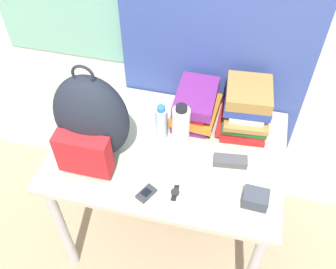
{
  "coord_description": "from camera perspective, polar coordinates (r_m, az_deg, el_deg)",
  "views": [
    {
      "loc": [
        0.27,
        -0.76,
        2.17
      ],
      "look_at": [
        0.0,
        0.36,
        0.88
      ],
      "focal_mm": 42.0,
      "sensor_mm": 36.0,
      "label": 1
    }
  ],
  "objects": [
    {
      "name": "book_stack_left",
      "position": [
        1.87,
        3.9,
        4.13
      ],
      "size": [
        0.22,
        0.27,
        0.19
      ],
      "color": "#6B2370",
      "rests_on": "desk"
    },
    {
      "name": "cell_phone",
      "position": [
        1.66,
        -3.18,
        -8.54
      ],
      "size": [
        0.08,
        0.1,
        0.02
      ],
      "color": "#2D2D33",
      "rests_on": "desk"
    },
    {
      "name": "curtain_blue",
      "position": [
        1.78,
        7.44,
        16.61
      ],
      "size": [
        0.9,
        0.04,
        2.5
      ],
      "color": "#384C93",
      "rests_on": "ground_plane"
    },
    {
      "name": "sunglasses_case",
      "position": [
        1.77,
        9.0,
        -3.83
      ],
      "size": [
        0.16,
        0.07,
        0.04
      ],
      "color": "#47474C",
      "rests_on": "desk"
    },
    {
      "name": "wall_back",
      "position": [
        1.85,
        3.29,
        18.11
      ],
      "size": [
        6.0,
        0.06,
        2.5
      ],
      "color": "silver",
      "rests_on": "ground_plane"
    },
    {
      "name": "backpack",
      "position": [
        1.67,
        -11.12,
        1.89
      ],
      "size": [
        0.33,
        0.27,
        0.49
      ],
      "color": "#1E232D",
      "rests_on": "desk"
    },
    {
      "name": "water_bottle",
      "position": [
        1.8,
        -0.98,
        1.72
      ],
      "size": [
        0.06,
        0.06,
        0.19
      ],
      "color": "silver",
      "rests_on": "desk"
    },
    {
      "name": "camera_pouch",
      "position": [
        1.66,
        12.58,
        -9.06
      ],
      "size": [
        0.11,
        0.09,
        0.06
      ],
      "color": "#383D47",
      "rests_on": "desk"
    },
    {
      "name": "book_stack_center",
      "position": [
        1.85,
        11.23,
        3.6
      ],
      "size": [
        0.23,
        0.27,
        0.26
      ],
      "color": "red",
      "rests_on": "desk"
    },
    {
      "name": "wristwatch",
      "position": [
        1.67,
        1.05,
        -8.41
      ],
      "size": [
        0.04,
        0.08,
        0.01
      ],
      "color": "black",
      "rests_on": "desk"
    },
    {
      "name": "sunscreen_bottle",
      "position": [
        1.68,
        2.12,
        -4.03
      ],
      "size": [
        0.05,
        0.05,
        0.15
      ],
      "color": "white",
      "rests_on": "desk"
    },
    {
      "name": "sports_bottle",
      "position": [
        1.74,
        1.87,
        1.0
      ],
      "size": [
        0.08,
        0.08,
        0.25
      ],
      "color": "white",
      "rests_on": "desk"
    },
    {
      "name": "desk",
      "position": [
        1.9,
        0.0,
        -4.22
      ],
      "size": [
        1.06,
        0.73,
        0.78
      ],
      "color": "#B7B299",
      "rests_on": "ground_plane"
    }
  ]
}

